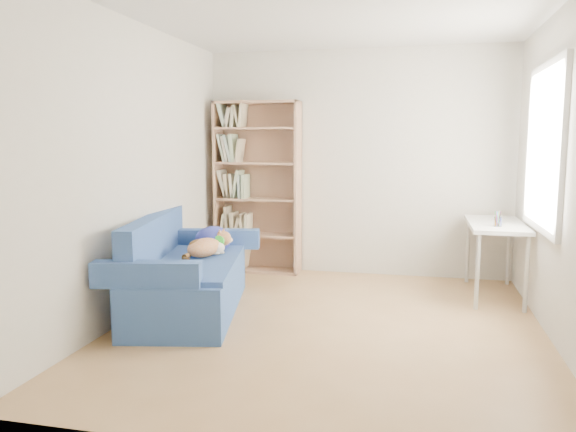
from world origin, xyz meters
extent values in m
plane|color=#9D7447|center=(0.00, 0.00, 0.00)|extent=(4.00, 4.00, 0.00)
cube|color=silver|center=(0.00, 2.00, 1.30)|extent=(3.50, 0.04, 2.60)
cube|color=silver|center=(0.00, -2.00, 1.30)|extent=(3.50, 0.04, 2.60)
cube|color=silver|center=(-1.75, 0.00, 1.30)|extent=(0.04, 4.00, 2.60)
cube|color=silver|center=(1.75, 0.00, 1.30)|extent=(0.04, 4.00, 2.60)
cube|color=white|center=(0.00, 0.00, 2.60)|extent=(3.50, 4.00, 0.04)
cube|color=white|center=(1.75, 0.60, 1.50)|extent=(0.01, 1.20, 1.30)
cube|color=navy|center=(-1.31, 0.12, 0.22)|extent=(1.17, 1.90, 0.44)
cube|color=navy|center=(-1.65, 0.12, 0.66)|extent=(0.51, 1.77, 0.43)
cube|color=navy|center=(-1.31, 0.93, 0.54)|extent=(0.85, 0.32, 0.20)
cube|color=navy|center=(-1.31, -0.68, 0.54)|extent=(0.85, 0.32, 0.20)
cube|color=navy|center=(-1.29, 0.12, 0.46)|extent=(1.13, 1.76, 0.05)
ellipsoid|color=#30399A|center=(-1.28, 0.67, 0.58)|extent=(0.36, 0.39, 0.27)
ellipsoid|color=#9E4412|center=(-1.22, 0.28, 0.57)|extent=(0.32, 0.47, 0.17)
ellipsoid|color=silver|center=(-1.16, 0.40, 0.55)|extent=(0.17, 0.21, 0.11)
ellipsoid|color=#37210F|center=(-1.25, 0.23, 0.61)|extent=(0.18, 0.24, 0.08)
sphere|color=#9E4412|center=(-1.20, 0.58, 0.61)|extent=(0.15, 0.15, 0.15)
cone|color=#9E4412|center=(-1.22, 0.62, 0.68)|extent=(0.07, 0.07, 0.07)
cone|color=#9E4412|center=(-1.22, 0.55, 0.68)|extent=(0.07, 0.08, 0.07)
cylinder|color=#2AD631|center=(-1.21, 0.51, 0.59)|extent=(0.12, 0.07, 0.12)
cylinder|color=#37210F|center=(-1.24, 0.04, 0.54)|extent=(0.06, 0.17, 0.06)
cube|color=#AA7A5C|center=(-1.64, 1.82, 1.01)|extent=(0.03, 0.31, 2.01)
cube|color=#AA7A5C|center=(-0.66, 1.82, 1.01)|extent=(0.03, 0.31, 2.01)
cube|color=#AA7A5C|center=(-1.15, 1.82, 2.00)|extent=(1.01, 0.31, 0.03)
cube|color=#AA7A5C|center=(-1.15, 1.82, 0.01)|extent=(1.01, 0.31, 0.03)
cube|color=#AA7A5C|center=(-1.15, 1.97, 1.01)|extent=(1.01, 0.02, 2.01)
cube|color=silver|center=(1.47, 1.32, 0.73)|extent=(0.53, 1.15, 0.04)
cylinder|color=silver|center=(1.68, 1.84, 0.35)|extent=(0.04, 0.04, 0.71)
cylinder|color=silver|center=(1.68, 0.79, 0.35)|extent=(0.04, 0.04, 0.71)
cylinder|color=silver|center=(1.25, 1.84, 0.35)|extent=(0.04, 0.04, 0.71)
cylinder|color=silver|center=(1.25, 0.79, 0.35)|extent=(0.04, 0.04, 0.71)
cylinder|color=white|center=(1.45, 1.06, 0.79)|extent=(0.08, 0.08, 0.09)
camera|label=1|loc=(0.69, -4.53, 1.56)|focal=35.00mm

